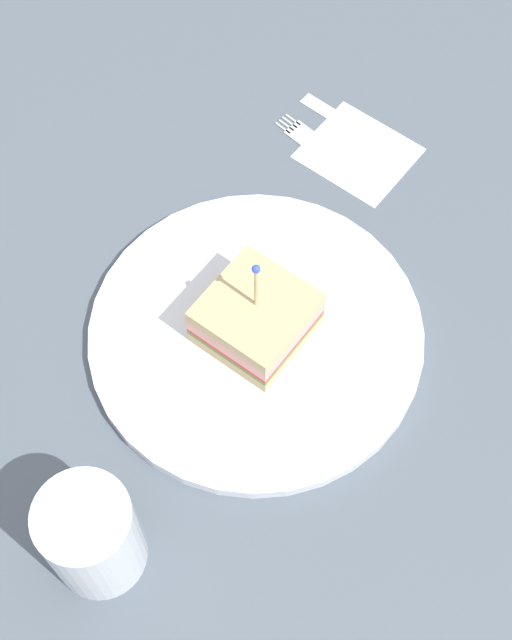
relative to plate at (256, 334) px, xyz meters
The scene contains 7 objects.
ground_plane 1.65cm from the plate, ahead, with size 98.91×98.91×2.00cm, color #4C5660.
plate is the anchor object (origin of this frame).
sandwich_half_center 3.09cm from the plate, 99.24° to the left, with size 11.74×11.69×10.57cm.
drink_glass 22.93cm from the plate, 31.10° to the right, with size 7.11×7.11×10.35cm.
napkin 22.97cm from the plate, 154.89° to the left, with size 10.07×9.06×0.15cm, color white.
fork 22.43cm from the plate, 165.80° to the left, with size 9.29×9.84×0.35cm.
knife 26.03cm from the plate, 160.92° to the left, with size 8.19×9.90×0.35cm.
Camera 1 is at (37.51, 0.71, 72.05)cm, focal length 51.74 mm.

